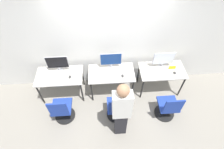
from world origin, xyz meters
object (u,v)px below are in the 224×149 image
object	(u,v)px
monitor_left	(57,63)
office_chair_left	(62,110)
mouse_left	(70,77)
keyboard_center	(112,77)
keyboard_left	(59,77)
monitor_center	(111,60)
mouse_right	(175,73)
office_chair_right	(168,108)
person_center	(122,110)
office_chair_center	(117,109)
monitor_right	(164,59)
mouse_center	(123,76)
keyboard_right	(164,73)

from	to	relation	value
monitor_left	office_chair_left	distance (m)	1.09
mouse_left	office_chair_left	size ratio (longest dim) A/B	0.10
monitor_left	keyboard_center	size ratio (longest dim) A/B	1.40
keyboard_left	mouse_left	world-z (taller)	mouse_left
monitor_center	mouse_left	bearing A→B (deg)	-165.57
monitor_left	keyboard_left	size ratio (longest dim) A/B	1.40
keyboard_left	keyboard_center	distance (m)	1.25
mouse_left	keyboard_left	bearing A→B (deg)	178.02
mouse_left	office_chair_left	bearing A→B (deg)	-106.56
keyboard_left	mouse_right	bearing A→B (deg)	-1.18
office_chair_right	person_center	bearing A→B (deg)	-164.75
office_chair_center	monitor_right	xyz separation A→B (m)	(1.18, 0.89, 0.63)
monitor_center	monitor_right	xyz separation A→B (m)	(1.25, -0.06, 0.00)
keyboard_center	office_chair_right	distance (m)	1.48
mouse_right	office_chair_right	world-z (taller)	office_chair_right
office_chair_left	monitor_center	world-z (taller)	monitor_center
mouse_left	mouse_center	xyz separation A→B (m)	(1.24, -0.05, 0.00)
monitor_left	mouse_right	bearing A→B (deg)	-5.78
mouse_left	mouse_right	bearing A→B (deg)	-1.10
monitor_left	keyboard_right	xyz separation A→B (m)	(2.50, -0.27, -0.24)
office_chair_left	person_center	size ratio (longest dim) A/B	0.52
mouse_left	keyboard_center	size ratio (longest dim) A/B	0.25
monitor_left	mouse_right	size ratio (longest dim) A/B	5.67
person_center	monitor_right	xyz separation A→B (m)	(1.13, 1.25, 0.06)
monitor_left	office_chair_center	bearing A→B (deg)	-34.98
monitor_left	mouse_right	world-z (taller)	monitor_left
monitor_left	mouse_center	xyz separation A→B (m)	(1.51, -0.29, -0.24)
office_chair_left	monitor_center	size ratio (longest dim) A/B	1.75
office_chair_left	monitor_left	bearing A→B (deg)	94.68
mouse_left	keyboard_right	world-z (taller)	mouse_left
keyboard_right	mouse_right	distance (m)	0.26
keyboard_center	keyboard_right	xyz separation A→B (m)	(1.25, 0.03, 0.00)
office_chair_center	office_chair_left	bearing A→B (deg)	177.95
keyboard_right	mouse_right	size ratio (longest dim) A/B	4.04
keyboard_center	mouse_right	size ratio (longest dim) A/B	4.04
monitor_center	monitor_right	bearing A→B (deg)	-2.81
monitor_left	mouse_right	xyz separation A→B (m)	(2.77, -0.28, -0.24)
office_chair_left	keyboard_center	size ratio (longest dim) A/B	2.45
monitor_left	monitor_right	world-z (taller)	same
keyboard_right	office_chair_right	size ratio (longest dim) A/B	0.41
office_chair_center	keyboard_right	world-z (taller)	office_chair_center
office_chair_right	monitor_center	bearing A→B (deg)	141.16
monitor_left	monitor_right	size ratio (longest dim) A/B	1.00
keyboard_right	mouse_center	bearing A→B (deg)	-179.22
monitor_left	office_chair_right	world-z (taller)	monitor_left
keyboard_center	mouse_center	bearing A→B (deg)	3.34
keyboard_center	mouse_center	distance (m)	0.26
keyboard_center	mouse_right	world-z (taller)	mouse_right
person_center	keyboard_right	xyz separation A→B (m)	(1.13, 1.02, -0.18)
keyboard_right	office_chair_right	bearing A→B (deg)	-90.20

